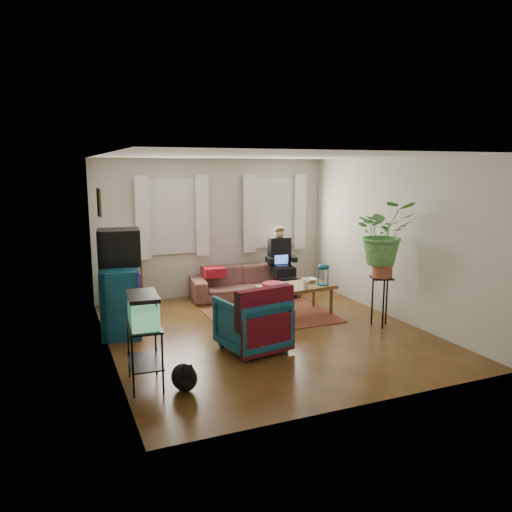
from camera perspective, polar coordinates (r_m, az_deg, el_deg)
name	(u,v)px	position (r m, az deg, el deg)	size (l,w,h in m)	color
floor	(266,333)	(7.56, 1.18, -8.74)	(4.50, 5.00, 0.01)	#4F2B14
ceiling	(267,156)	(7.15, 1.26, 11.38)	(4.50, 5.00, 0.01)	white
wall_back	(214,228)	(9.56, -4.86, 3.22)	(4.50, 0.01, 2.60)	silver
wall_front	(368,283)	(5.10, 12.67, -3.08)	(4.50, 0.01, 2.60)	silver
wall_left	(106,258)	(6.67, -16.75, -0.18)	(0.01, 5.00, 2.60)	silver
wall_right	(393,239)	(8.40, 15.41, 1.94)	(0.01, 5.00, 2.60)	silver
window_left	(172,216)	(9.30, -9.56, 4.48)	(1.08, 0.04, 1.38)	white
window_right	(274,213)	(9.97, 2.03, 4.98)	(1.08, 0.04, 1.38)	white
curtains_left	(173,217)	(9.22, -9.44, 4.44)	(1.36, 0.06, 1.50)	white
curtains_right	(275,213)	(9.89, 2.23, 4.94)	(1.36, 0.06, 1.50)	white
picture_frame	(100,202)	(7.44, -17.44, 5.86)	(0.04, 0.32, 0.40)	#3D2616
area_rug	(271,315)	(8.37, 1.71, -6.80)	(2.00, 1.60, 0.01)	maroon
sofa	(244,277)	(9.44, -1.32, -2.40)	(2.02, 0.80, 0.79)	brown
seated_person	(281,264)	(9.61, 2.86, -0.93)	(0.50, 0.62, 1.20)	black
side_table	(129,287)	(9.24, -14.31, -3.47)	(0.44, 0.44, 0.64)	#3C2516
table_lamp	(127,254)	(9.12, -14.48, 0.19)	(0.33, 0.33, 0.59)	white
dresser	(120,299)	(7.78, -15.28, -4.71)	(0.56, 1.11, 1.00)	#137073
crt_tv	(119,247)	(7.73, -15.39, 1.00)	(0.61, 0.56, 0.53)	black
aquarium_stand	(145,356)	(5.85, -12.57, -11.05)	(0.35, 0.63, 0.71)	black
aquarium	(143,309)	(5.68, -12.78, -5.98)	(0.32, 0.58, 0.37)	#7FD899
black_cat	(184,375)	(5.72, -8.22, -13.27)	(0.28, 0.43, 0.37)	black
armchair	(252,320)	(6.76, -0.42, -7.38)	(0.80, 0.75, 0.82)	#115268
serape_throw	(266,314)	(6.45, 1.10, -6.64)	(0.82, 0.19, 0.68)	#9E0A0A
coffee_table	(296,300)	(8.37, 4.58, -5.06)	(1.23, 0.67, 0.51)	brown
cup_a	(285,285)	(8.05, 3.38, -3.38)	(0.14, 0.14, 0.11)	white
cup_b	(306,284)	(8.16, 5.72, -3.25)	(0.11, 0.11, 0.11)	beige
bowl	(309,280)	(8.57, 6.09, -2.76)	(0.24, 0.24, 0.06)	white
snack_tray	(274,284)	(8.27, 2.02, -3.25)	(0.38, 0.38, 0.04)	#B21414
birdcage	(323,274)	(8.37, 7.70, -2.07)	(0.20, 0.20, 0.36)	#115B6B
plant_stand	(381,302)	(7.99, 14.07, -5.08)	(0.33, 0.33, 0.78)	black
potted_plant	(383,243)	(7.81, 14.36, 1.49)	(0.89, 0.77, 0.99)	#599947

